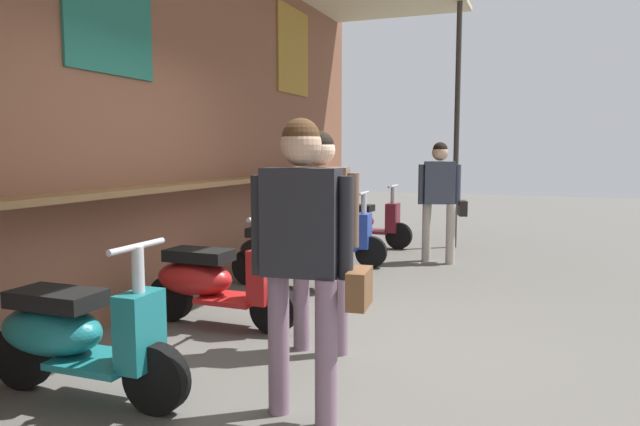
# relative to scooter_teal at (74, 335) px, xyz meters

# --- Properties ---
(ground_plane) EXTENTS (32.57, 32.57, 0.00)m
(ground_plane) POSITION_rel_scooter_teal_xyz_m (1.48, -1.08, -0.39)
(ground_plane) COLOR #56544F
(market_stall_facade) EXTENTS (11.63, 2.51, 3.83)m
(market_stall_facade) POSITION_rel_scooter_teal_xyz_m (1.48, 0.78, 1.73)
(market_stall_facade) COLOR brown
(market_stall_facade) RESTS_ON ground_plane
(scooter_teal) EXTENTS (0.46, 1.40, 0.97)m
(scooter_teal) POSITION_rel_scooter_teal_xyz_m (0.00, 0.00, 0.00)
(scooter_teal) COLOR #197075
(scooter_teal) RESTS_ON ground_plane
(scooter_red) EXTENTS (0.46, 1.40, 0.97)m
(scooter_red) POSITION_rel_scooter_teal_xyz_m (1.54, 0.00, 0.00)
(scooter_red) COLOR red
(scooter_red) RESTS_ON ground_plane
(scooter_black) EXTENTS (0.46, 1.40, 0.97)m
(scooter_black) POSITION_rel_scooter_teal_xyz_m (3.00, 0.00, 0.00)
(scooter_black) COLOR black
(scooter_black) RESTS_ON ground_plane
(scooter_blue) EXTENTS (0.48, 1.40, 0.97)m
(scooter_blue) POSITION_rel_scooter_teal_xyz_m (4.36, -0.00, 0.00)
(scooter_blue) COLOR #233D9E
(scooter_blue) RESTS_ON ground_plane
(scooter_maroon) EXTENTS (0.46, 1.40, 0.97)m
(scooter_maroon) POSITION_rel_scooter_teal_xyz_m (5.93, -0.00, 0.00)
(scooter_maroon) COLOR maroon
(scooter_maroon) RESTS_ON ground_plane
(shopper_with_handbag) EXTENTS (0.31, 0.65, 1.65)m
(shopper_with_handbag) POSITION_rel_scooter_teal_xyz_m (0.22, -1.40, 0.61)
(shopper_with_handbag) COLOR gray
(shopper_with_handbag) RESTS_ON ground_plane
(shopper_browsing) EXTENTS (0.39, 0.64, 1.59)m
(shopper_browsing) POSITION_rel_scooter_teal_xyz_m (5.06, -1.33, 0.57)
(shopper_browsing) COLOR #ADA393
(shopper_browsing) RESTS_ON ground_plane
(shopper_passing) EXTENTS (0.35, 0.65, 1.62)m
(shopper_passing) POSITION_rel_scooter_teal_xyz_m (1.28, -1.07, 0.59)
(shopper_passing) COLOR gray
(shopper_passing) RESTS_ON ground_plane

